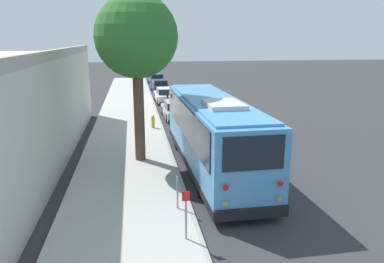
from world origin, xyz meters
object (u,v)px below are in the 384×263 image
Objects in this scene: parked_sedan_blue at (156,79)px; sign_post_near at (186,215)px; shuttle_bus at (211,130)px; parked_sedan_silver at (175,110)px; parked_sedan_white at (166,96)px; street_tree at (136,31)px; sign_post_far at (177,192)px; fire_hydrant at (153,122)px; parked_sedan_navy at (160,86)px.

sign_post_near is (-38.37, 1.60, 0.29)m from parked_sedan_blue.
parked_sedan_blue is 3.26× the size of sign_post_near.
parked_sedan_silver is (11.01, 0.36, -1.19)m from shuttle_bus.
shuttle_bus is 17.99m from parked_sedan_white.
parked_sedan_blue is (14.30, -0.05, -0.02)m from parked_sedan_white.
parked_sedan_blue is at bearing -2.39° from sign_post_near.
street_tree reaches higher than sign_post_far.
street_tree is 9.14m from sign_post_near.
fire_hydrant is (-3.43, 1.80, -0.03)m from parked_sedan_silver.
sign_post_far is (-36.37, 1.60, 0.12)m from parked_sedan_blue.
parked_sedan_silver is 17.21m from sign_post_near.
parked_sedan_blue is 36.41m from sign_post_far.
parked_sedan_blue is at bearing -4.08° from fire_hydrant.
parked_sedan_silver is 14.25m from parked_sedan_navy.
parked_sedan_blue is at bearing -3.05° from parked_sedan_white.
street_tree is at bearing 8.26° from sign_post_near.
parked_sedan_white reaches higher than parked_sedan_blue.
parked_sedan_blue is at bearing -1.53° from parked_sedan_silver.
shuttle_bus reaches higher than parked_sedan_white.
sign_post_near reaches higher than fire_hydrant.
parked_sedan_navy is (7.31, -0.02, -0.02)m from parked_sedan_white.
shuttle_bus is 9.87× the size of sign_post_far.
street_tree is 8.24m from fire_hydrant.
parked_sedan_white reaches higher than parked_sedan_silver.
sign_post_near is at bearing -179.35° from fire_hydrant.
parked_sedan_silver is at bearing 177.92° from parked_sedan_white.
shuttle_bus reaches higher than parked_sedan_blue.
street_tree reaches higher than parked_sedan_silver.
parked_sedan_silver is 0.58× the size of street_tree.
sign_post_near reaches higher than sign_post_far.
shuttle_bus is 13.82× the size of fire_hydrant.
parked_sedan_white is at bearing -9.10° from street_tree.
parked_sedan_blue is at bearing -0.50° from shuttle_bus.
parked_sedan_navy is 17.76m from fire_hydrant.
street_tree is at bearing 171.12° from parked_sedan_navy.
parked_sedan_silver is at bearing -15.94° from street_tree.
shuttle_bus is 32.27m from parked_sedan_blue.
parked_sedan_blue is at bearing -2.53° from sign_post_far.
parked_sedan_silver is at bearing 0.66° from shuttle_bus.
parked_sedan_white is 3.01× the size of sign_post_near.
street_tree reaches higher than shuttle_bus.
sign_post_near is 1.27× the size of sign_post_far.
parked_sedan_silver is at bearing 177.80° from parked_sedan_navy.
shuttle_bus is 4.71m from sign_post_far.
parked_sedan_navy is 5.77× the size of fire_hydrant.
parked_sedan_white is at bearing 0.23° from shuttle_bus.
street_tree is at bearing 162.41° from parked_sedan_silver.
shuttle_bus reaches higher than sign_post_near.
parked_sedan_navy reaches higher than parked_sedan_silver.
sign_post_far is at bearing 174.44° from parked_sedan_navy.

